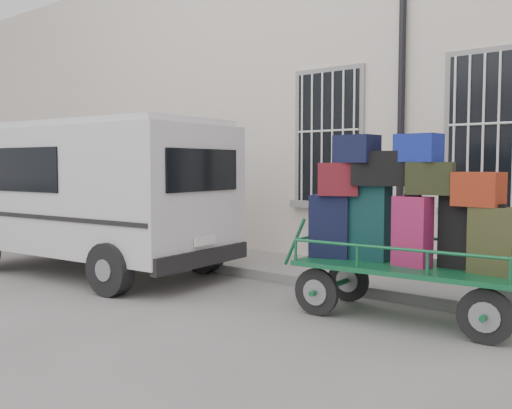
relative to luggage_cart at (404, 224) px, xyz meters
name	(u,v)px	position (x,y,z in m)	size (l,w,h in m)	color
ground	(230,303)	(-2.05, -0.69, -1.11)	(80.00, 80.00, 0.00)	slate
building	(413,104)	(-2.05, 4.81, 1.89)	(24.00, 5.15, 6.00)	beige
sidewalk	(323,272)	(-2.05, 1.51, -1.03)	(24.00, 1.70, 0.15)	slate
luggage_cart	(404,224)	(0.00, 0.00, 0.00)	(2.94, 1.30, 2.13)	black
van	(90,188)	(-5.23, -0.58, 0.30)	(5.03, 2.56, 2.45)	silver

